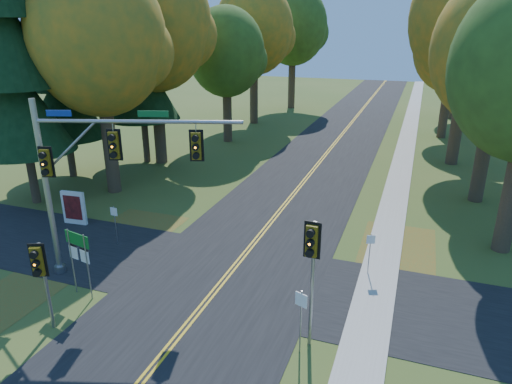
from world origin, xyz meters
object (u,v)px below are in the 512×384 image
(traffic_mast, at_px, (93,167))
(route_sign_cluster, at_px, (78,251))
(info_kiosk, at_px, (74,208))
(east_signal_pole, at_px, (312,255))

(traffic_mast, xyz_separation_m, route_sign_cluster, (0.26, -1.73, -2.90))
(info_kiosk, bearing_deg, route_sign_cluster, -52.09)
(east_signal_pole, xyz_separation_m, info_kiosk, (-14.41, 5.66, -2.61))
(traffic_mast, bearing_deg, info_kiosk, 124.02)
(east_signal_pole, bearing_deg, info_kiosk, 161.39)
(traffic_mast, distance_m, east_signal_pole, 9.75)
(info_kiosk, bearing_deg, traffic_mast, -43.07)
(route_sign_cluster, bearing_deg, east_signal_pole, 11.64)
(traffic_mast, relative_size, east_signal_pole, 1.72)
(route_sign_cluster, bearing_deg, traffic_mast, 110.49)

